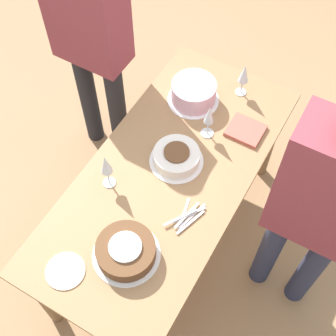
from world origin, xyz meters
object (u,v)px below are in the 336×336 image
(cake_back_decorated, at_px, (194,93))
(person_watching, at_px, (89,27))
(cake_front_chocolate, at_px, (126,251))
(person_cutting, at_px, (321,205))
(cake_center_white, at_px, (177,157))
(wine_glass_far, at_px, (244,75))
(wine_glass_extra, at_px, (106,165))
(wine_glass_near, at_px, (209,116))

(cake_back_decorated, bearing_deg, person_watching, 94.47)
(cake_front_chocolate, xyz_separation_m, person_cutting, (0.51, -0.63, 0.18))
(person_cutting, bearing_deg, cake_center_white, -2.55)
(person_cutting, bearing_deg, wine_glass_far, -44.73)
(wine_glass_extra, height_order, person_watching, person_watching)
(person_cutting, bearing_deg, cake_front_chocolate, 37.98)
(cake_center_white, bearing_deg, cake_back_decorated, 16.84)
(wine_glass_far, relative_size, person_cutting, 0.13)
(wine_glass_near, relative_size, wine_glass_far, 1.03)
(cake_center_white, distance_m, wine_glass_extra, 0.36)
(cake_center_white, distance_m, person_cutting, 0.71)
(wine_glass_extra, bearing_deg, cake_front_chocolate, -134.81)
(cake_back_decorated, relative_size, person_watching, 0.17)
(wine_glass_near, bearing_deg, wine_glass_extra, 151.58)
(wine_glass_extra, bearing_deg, wine_glass_near, -28.42)
(cake_back_decorated, distance_m, wine_glass_far, 0.27)
(cake_front_chocolate, bearing_deg, wine_glass_extra, 45.19)
(cake_center_white, xyz_separation_m, wine_glass_near, (0.23, -0.05, 0.10))
(person_watching, bearing_deg, cake_center_white, -25.27)
(cake_back_decorated, relative_size, wine_glass_extra, 1.26)
(cake_front_chocolate, height_order, person_watching, person_watching)
(cake_back_decorated, xyz_separation_m, person_cutting, (-0.41, -0.80, 0.16))
(wine_glass_near, xyz_separation_m, wine_glass_extra, (-0.49, 0.27, 0.01))
(wine_glass_near, height_order, wine_glass_extra, wine_glass_extra)
(cake_front_chocolate, relative_size, wine_glass_extra, 1.36)
(wine_glass_near, height_order, person_cutting, person_cutting)
(cake_front_chocolate, bearing_deg, person_cutting, -51.32)
(cake_back_decorated, xyz_separation_m, wine_glass_far, (0.17, -0.20, 0.08))
(wine_glass_extra, distance_m, person_cutting, 0.94)
(wine_glass_near, relative_size, person_watching, 0.12)
(cake_front_chocolate, xyz_separation_m, wine_glass_extra, (0.26, 0.27, 0.11))
(wine_glass_far, relative_size, wine_glass_extra, 0.91)
(wine_glass_far, distance_m, person_cutting, 0.84)
(person_cutting, height_order, person_watching, person_watching)
(cake_back_decorated, relative_size, wine_glass_far, 1.38)
(wine_glass_near, xyz_separation_m, wine_glass_far, (0.34, -0.03, -0.00))
(cake_front_chocolate, distance_m, wine_glass_near, 0.76)
(cake_center_white, height_order, cake_back_decorated, cake_back_decorated)
(cake_center_white, bearing_deg, cake_front_chocolate, -174.68)
(person_watching, bearing_deg, wine_glass_near, -8.31)
(cake_center_white, xyz_separation_m, wine_glass_extra, (-0.27, 0.22, 0.12))
(wine_glass_far, bearing_deg, wine_glass_extra, 160.32)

